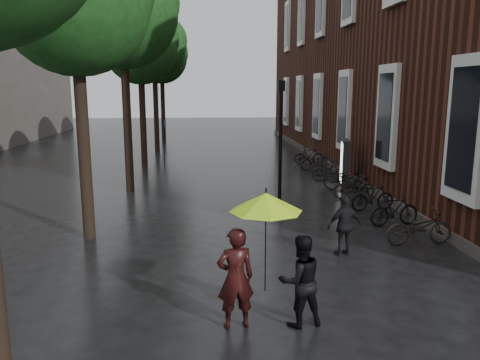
{
  "coord_description": "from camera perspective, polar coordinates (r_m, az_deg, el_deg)",
  "views": [
    {
      "loc": [
        -0.99,
        -5.44,
        3.99
      ],
      "look_at": [
        0.04,
        7.48,
        1.44
      ],
      "focal_mm": 35.0,
      "sensor_mm": 36.0,
      "label": 1
    }
  ],
  "objects": [
    {
      "name": "person_black",
      "position": [
        8.13,
        7.35,
        -12.05
      ],
      "size": [
        0.89,
        0.76,
        1.6
      ],
      "primitive_type": "imported",
      "rotation": [
        0.0,
        0.0,
        3.35
      ],
      "color": "black",
      "rests_on": "ground"
    },
    {
      "name": "ad_lightbox",
      "position": [
        19.64,
        12.64,
        2.02
      ],
      "size": [
        0.29,
        1.28,
        1.93
      ],
      "rotation": [
        0.0,
        0.0,
        -0.25
      ],
      "color": "black",
      "rests_on": "ground"
    },
    {
      "name": "lamp_post",
      "position": [
        15.95,
        4.98,
        6.01
      ],
      "size": [
        0.22,
        0.22,
        4.24
      ],
      "rotation": [
        0.0,
        0.0,
        0.04
      ],
      "color": "black",
      "rests_on": "ground"
    },
    {
      "name": "brick_building",
      "position": [
        27.49,
        20.81,
        14.61
      ],
      "size": [
        10.2,
        33.2,
        12.0
      ],
      "color": "#38160F",
      "rests_on": "ground"
    },
    {
      "name": "lime_umbrella",
      "position": [
        7.66,
        3.18,
        -2.71
      ],
      "size": [
        1.22,
        1.22,
        1.78
      ],
      "rotation": [
        0.0,
        0.0,
        0.39
      ],
      "color": "black",
      "rests_on": "ground"
    },
    {
      "name": "parked_bicycles",
      "position": [
        18.78,
        12.81,
        0.03
      ],
      "size": [
        1.96,
        13.67,
        0.96
      ],
      "color": "black",
      "rests_on": "ground"
    },
    {
      "name": "street_trees",
      "position": [
        21.69,
        -13.06,
        17.07
      ],
      "size": [
        4.33,
        34.03,
        8.91
      ],
      "color": "black",
      "rests_on": "ground"
    },
    {
      "name": "cycle_sign",
      "position": [
        24.45,
        -9.2,
        5.38
      ],
      "size": [
        0.13,
        0.44,
        2.42
      ],
      "rotation": [
        0.0,
        0.0,
        -0.11
      ],
      "color": "#262628",
      "rests_on": "ground"
    },
    {
      "name": "pedestrian_walking",
      "position": [
        11.58,
        12.62,
        -5.44
      ],
      "size": [
        0.92,
        0.51,
        1.48
      ],
      "primitive_type": "imported",
      "rotation": [
        0.0,
        0.0,
        3.32
      ],
      "color": "black",
      "rests_on": "ground"
    },
    {
      "name": "person_burgundy",
      "position": [
        7.97,
        -0.55,
        -11.86
      ],
      "size": [
        0.7,
        0.52,
        1.75
      ],
      "primitive_type": "imported",
      "rotation": [
        0.0,
        0.0,
        3.31
      ],
      "color": "black",
      "rests_on": "ground"
    }
  ]
}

